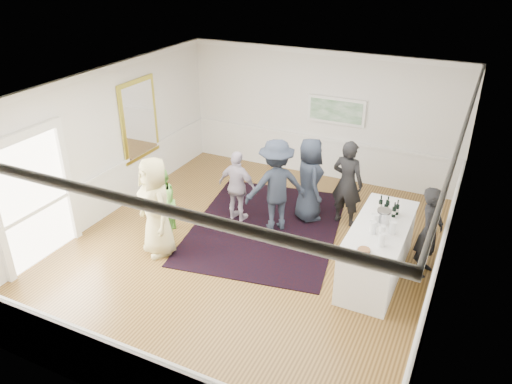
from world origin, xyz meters
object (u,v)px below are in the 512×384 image
at_px(bartender, 430,232).
at_px(guest_dark_b, 347,183).
at_px(serving_table, 378,250).
at_px(ice_bucket, 384,217).
at_px(guest_navy, 309,180).
at_px(guest_dark_a, 276,186).
at_px(guest_lilac, 238,187).
at_px(guest_tan, 156,207).
at_px(nut_bowl, 364,251).
at_px(guest_green, 162,203).

height_order(bartender, guest_dark_b, guest_dark_b).
height_order(serving_table, ice_bucket, ice_bucket).
bearing_deg(guest_navy, guest_dark_b, -116.11).
distance_m(guest_dark_a, guest_dark_b, 1.52).
relative_size(guest_lilac, ice_bucket, 6.11).
height_order(guest_lilac, guest_dark_b, guest_dark_b).
height_order(bartender, guest_navy, guest_navy).
distance_m(serving_table, guest_dark_a, 2.46).
distance_m(bartender, guest_dark_b, 2.16).
xyz_separation_m(bartender, guest_navy, (-2.62, 0.98, 0.07)).
distance_m(bartender, guest_tan, 5.02).
height_order(guest_navy, nut_bowl, guest_navy).
xyz_separation_m(guest_tan, nut_bowl, (3.94, 0.16, 0.04)).
height_order(serving_table, guest_lilac, guest_lilac).
bearing_deg(guest_navy, guest_lilac, 81.84).
bearing_deg(guest_dark_a, guest_lilac, -37.31).
xyz_separation_m(guest_dark_a, guest_dark_b, (1.25, 0.85, -0.05)).
bearing_deg(ice_bucket, nut_bowl, -92.94).
relative_size(guest_tan, guest_green, 1.34).
bearing_deg(ice_bucket, guest_navy, 145.89).
bearing_deg(guest_dark_b, guest_tan, 51.95).
bearing_deg(guest_dark_b, guest_green, 43.04).
bearing_deg(guest_dark_b, serving_table, 133.89).
relative_size(guest_green, nut_bowl, 5.91).
bearing_deg(guest_lilac, bartender, -177.91).
distance_m(guest_lilac, guest_navy, 1.53).
bearing_deg(guest_tan, guest_lilac, 95.99).
bearing_deg(serving_table, nut_bowl, -93.25).
distance_m(serving_table, nut_bowl, 1.09).
bearing_deg(serving_table, guest_tan, -164.54).
relative_size(guest_tan, guest_lilac, 1.25).
height_order(guest_green, guest_dark_b, guest_dark_b).
relative_size(guest_navy, nut_bowl, 7.38).
bearing_deg(guest_green, serving_table, 76.35).
bearing_deg(guest_navy, guest_tan, 102.62).
bearing_deg(guest_navy, bartender, -147.26).
height_order(serving_table, nut_bowl, nut_bowl).
bearing_deg(bartender, nut_bowl, 159.99).
height_order(guest_lilac, guest_navy, guest_navy).
xyz_separation_m(serving_table, guest_dark_a, (-2.30, 0.70, 0.49)).
height_order(guest_green, ice_bucket, guest_green).
relative_size(bartender, guest_dark_b, 0.91).
bearing_deg(guest_dark_b, bartender, 158.27).
bearing_deg(nut_bowl, guest_navy, 127.18).
relative_size(guest_lilac, guest_dark_a, 0.80).
bearing_deg(guest_dark_b, ice_bucket, 136.90).
bearing_deg(guest_dark_a, guest_green, -6.37).
distance_m(serving_table, guest_lilac, 3.26).
relative_size(guest_dark_a, ice_bucket, 7.63).
bearing_deg(guest_dark_b, guest_navy, 20.47).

